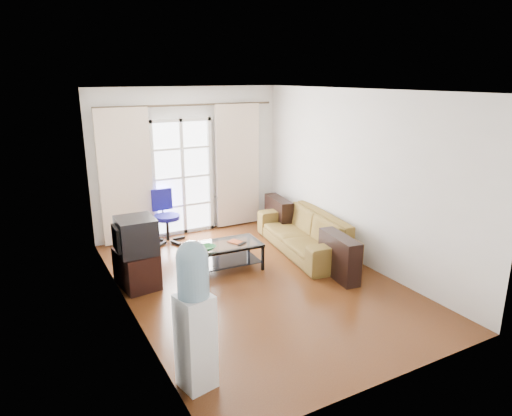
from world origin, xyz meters
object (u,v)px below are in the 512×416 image
at_px(tv_stand, 137,269).
at_px(sofa, 305,232).
at_px(water_cooler, 194,313).
at_px(coffee_table, 226,253).
at_px(task_chair, 167,227).
at_px(crt_tv, 135,236).

bearing_deg(tv_stand, sofa, -6.87).
bearing_deg(water_cooler, tv_stand, 76.99).
distance_m(coffee_table, task_chair, 1.68).
relative_size(tv_stand, crt_tv, 1.24).
relative_size(crt_tv, water_cooler, 0.38).
relative_size(crt_tv, task_chair, 0.60).
height_order(coffee_table, task_chair, task_chair).
distance_m(sofa, water_cooler, 3.83).
relative_size(sofa, task_chair, 2.48).
height_order(tv_stand, crt_tv, crt_tv).
distance_m(coffee_table, tv_stand, 1.36).
xyz_separation_m(sofa, coffee_table, (-1.50, -0.08, -0.05)).
xyz_separation_m(sofa, crt_tv, (-2.86, -0.02, 0.44)).
height_order(sofa, crt_tv, crt_tv).
xyz_separation_m(sofa, task_chair, (-1.92, 1.55, -0.05)).
bearing_deg(coffee_table, task_chair, 104.36).
relative_size(sofa, coffee_table, 2.18).
bearing_deg(crt_tv, sofa, 1.14).
xyz_separation_m(task_chair, water_cooler, (-1.00, -3.99, 0.50)).
xyz_separation_m(sofa, water_cooler, (-2.92, -2.44, 0.45)).
relative_size(coffee_table, water_cooler, 0.72).
height_order(sofa, coffee_table, sofa).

